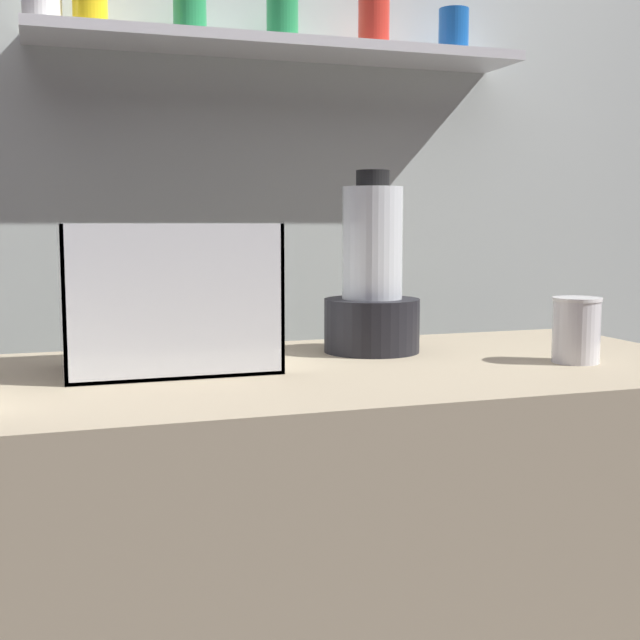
# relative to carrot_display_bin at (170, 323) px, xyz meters

# --- Properties ---
(counter) EXTENTS (1.40, 0.64, 0.90)m
(counter) POSITION_rel_carrot_display_bin_xyz_m (0.24, -0.06, -0.53)
(counter) COLOR tan
(counter) RESTS_ON ground_plane
(back_wall_unit) EXTENTS (2.60, 0.24, 2.50)m
(back_wall_unit) POSITION_rel_carrot_display_bin_xyz_m (0.24, 0.71, 0.29)
(back_wall_unit) COLOR silver
(back_wall_unit) RESTS_ON ground_plane
(carrot_display_bin) EXTENTS (0.34, 0.21, 0.24)m
(carrot_display_bin) POSITION_rel_carrot_display_bin_xyz_m (0.00, 0.00, 0.00)
(carrot_display_bin) COLOR white
(carrot_display_bin) RESTS_ON counter
(blender_pitcher) EXTENTS (0.18, 0.18, 0.34)m
(blender_pitcher) POSITION_rel_carrot_display_bin_xyz_m (0.39, 0.07, 0.05)
(blender_pitcher) COLOR black
(blender_pitcher) RESTS_ON counter
(juice_cup_mango_middle) EXTENTS (0.08, 0.08, 0.11)m
(juice_cup_mango_middle) POSITION_rel_carrot_display_bin_xyz_m (0.68, -0.15, -0.02)
(juice_cup_mango_middle) COLOR white
(juice_cup_mango_middle) RESTS_ON counter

